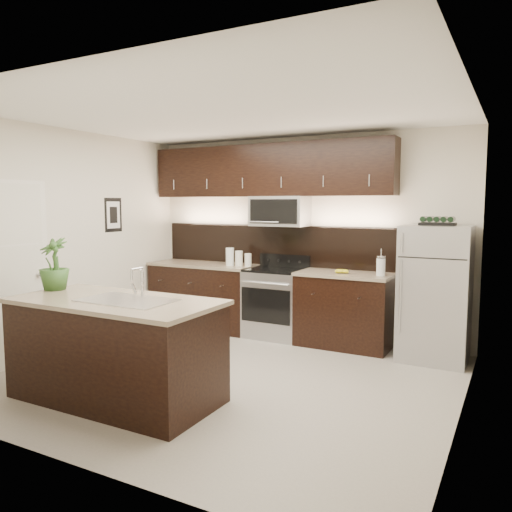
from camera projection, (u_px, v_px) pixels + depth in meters
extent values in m
plane|color=gray|center=(227.00, 377.00, 5.20)|extent=(4.50, 4.50, 0.00)
cube|color=beige|center=(302.00, 237.00, 6.81)|extent=(4.50, 0.02, 2.70)
cube|color=beige|center=(69.00, 272.00, 3.30)|extent=(4.50, 0.02, 2.70)
cube|color=beige|center=(69.00, 241.00, 6.11)|extent=(0.02, 4.00, 2.70)
cube|color=beige|center=(465.00, 260.00, 4.01)|extent=(0.02, 4.00, 2.70)
cube|color=white|center=(225.00, 112.00, 4.91)|extent=(4.50, 4.00, 0.02)
cube|color=silver|center=(13.00, 277.00, 5.43)|extent=(0.04, 0.80, 2.02)
sphere|color=silver|center=(40.00, 274.00, 5.70)|extent=(0.06, 0.06, 0.06)
cube|color=black|center=(113.00, 215.00, 6.73)|extent=(0.01, 0.32, 0.46)
cube|color=white|center=(114.00, 215.00, 6.73)|extent=(0.00, 0.24, 0.36)
cube|color=black|center=(204.00, 296.00, 7.29)|extent=(1.57, 0.62, 0.90)
cube|color=black|center=(344.00, 311.00, 6.30)|extent=(1.16, 0.62, 0.90)
cube|color=#B2B2B7|center=(276.00, 304.00, 6.75)|extent=(0.76, 0.62, 0.90)
cube|color=black|center=(276.00, 270.00, 6.70)|extent=(0.76, 0.60, 0.03)
cube|color=tan|center=(204.00, 265.00, 7.24)|extent=(1.59, 0.65, 0.04)
cube|color=tan|center=(345.00, 274.00, 6.25)|extent=(1.18, 0.65, 0.04)
cube|color=black|center=(272.00, 245.00, 7.02)|extent=(3.49, 0.02, 0.56)
cube|color=#B2B2B7|center=(280.00, 211.00, 6.72)|extent=(0.76, 0.40, 0.40)
cube|color=black|center=(267.00, 171.00, 6.79)|extent=(3.49, 0.33, 0.70)
cube|color=black|center=(116.00, 352.00, 4.57)|extent=(1.90, 0.90, 0.90)
cube|color=tan|center=(114.00, 301.00, 4.52)|extent=(1.96, 0.96, 0.04)
cube|color=silver|center=(127.00, 300.00, 4.45)|extent=(0.84, 0.50, 0.01)
cylinder|color=silver|center=(142.00, 284.00, 4.62)|extent=(0.03, 0.03, 0.24)
cylinder|color=silver|center=(137.00, 269.00, 4.54)|extent=(0.02, 0.14, 0.02)
cylinder|color=silver|center=(132.00, 275.00, 4.49)|extent=(0.02, 0.02, 0.10)
cube|color=#B2B2B7|center=(435.00, 293.00, 5.71)|extent=(0.75, 0.68, 1.56)
cube|color=black|center=(438.00, 224.00, 5.62)|extent=(0.38, 0.24, 0.03)
cylinder|color=black|center=(424.00, 220.00, 5.69)|extent=(0.06, 0.22, 0.06)
cylinder|color=black|center=(431.00, 220.00, 5.65)|extent=(0.06, 0.22, 0.06)
cylinder|color=black|center=(438.00, 220.00, 5.62)|extent=(0.06, 0.22, 0.06)
cylinder|color=black|center=(445.00, 220.00, 5.58)|extent=(0.06, 0.22, 0.06)
cylinder|color=black|center=(452.00, 220.00, 5.55)|extent=(0.06, 0.22, 0.06)
imported|color=#2F5722|center=(54.00, 264.00, 4.98)|extent=(0.30, 0.30, 0.52)
cylinder|color=silver|center=(230.00, 257.00, 6.97)|extent=(0.11, 0.11, 0.25)
cylinder|color=silver|center=(239.00, 258.00, 6.92)|extent=(0.10, 0.10, 0.21)
cylinder|color=silver|center=(248.00, 260.00, 6.88)|extent=(0.09, 0.09, 0.18)
cylinder|color=silver|center=(381.00, 267.00, 5.98)|extent=(0.11, 0.11, 0.21)
cylinder|color=silver|center=(381.00, 257.00, 5.97)|extent=(0.11, 0.11, 0.02)
cylinder|color=silver|center=(381.00, 253.00, 5.96)|extent=(0.01, 0.01, 0.08)
ellipsoid|color=gold|center=(338.00, 271.00, 6.21)|extent=(0.20, 0.18, 0.05)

